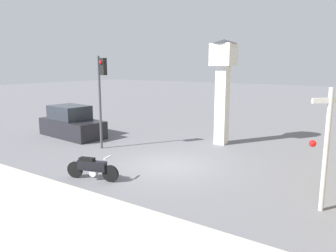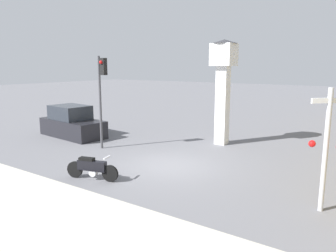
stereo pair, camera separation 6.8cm
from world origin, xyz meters
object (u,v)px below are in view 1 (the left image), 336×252
(clock_tower, at_px, (223,76))
(motorcycle, at_px, (92,168))
(traffic_light, at_px, (101,86))
(railroad_crossing_signal, at_px, (326,145))
(parked_car, at_px, (72,124))

(clock_tower, bearing_deg, motorcycle, -101.00)
(traffic_light, distance_m, railroad_crossing_signal, 10.43)
(motorcycle, relative_size, railroad_crossing_signal, 0.57)
(traffic_light, distance_m, parked_car, 4.41)
(clock_tower, height_order, railroad_crossing_signal, clock_tower)
(railroad_crossing_signal, xyz_separation_m, parked_car, (-13.83, 2.60, -1.17))
(motorcycle, distance_m, clock_tower, 8.42)
(motorcycle, height_order, railroad_crossing_signal, railroad_crossing_signal)
(motorcycle, relative_size, clock_tower, 0.37)
(motorcycle, distance_m, traffic_light, 5.24)
(traffic_light, bearing_deg, motorcycle, -49.92)
(clock_tower, xyz_separation_m, traffic_light, (-4.40, -4.24, -0.44))
(parked_car, bearing_deg, clock_tower, 27.83)
(clock_tower, xyz_separation_m, parked_car, (-7.98, -3.21, -2.79))
(motorcycle, bearing_deg, traffic_light, 113.80)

